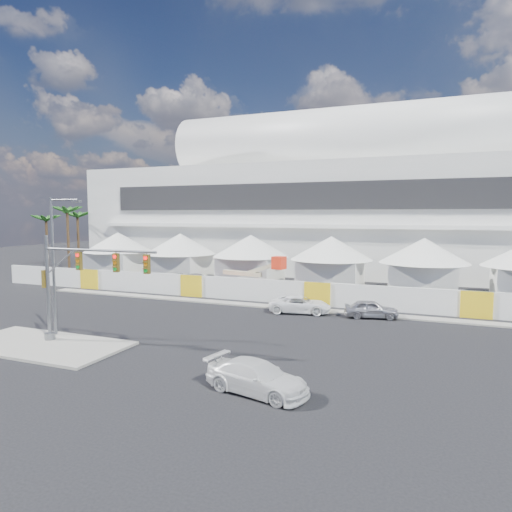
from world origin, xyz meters
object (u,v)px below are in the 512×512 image
at_px(traffic_mast, 72,283).
at_px(lot_car_a, 465,299).
at_px(pickup_curb, 300,304).
at_px(streetlight_median, 56,256).
at_px(boom_lift, 238,285).
at_px(sedan_silver, 371,309).
at_px(lot_car_c, 198,280).
at_px(pickup_near, 257,377).

bearing_deg(traffic_mast, lot_car_a, 43.34).
xyz_separation_m(pickup_curb, streetlight_median, (-12.05, -12.34, 4.40)).
bearing_deg(streetlight_median, traffic_mast, -25.03).
height_order(pickup_curb, boom_lift, boom_lift).
bearing_deg(sedan_silver, pickup_curb, 80.25).
distance_m(sedan_silver, boom_lift, 13.69).
bearing_deg(pickup_curb, lot_car_c, 47.87).
relative_size(pickup_near, lot_car_c, 1.01).
relative_size(pickup_curb, pickup_near, 1.01).
xyz_separation_m(traffic_mast, boom_lift, (2.28, 18.33, -2.60)).
height_order(sedan_silver, lot_car_a, sedan_silver).
distance_m(sedan_silver, traffic_mast, 20.65).
bearing_deg(streetlight_median, sedan_silver, 35.96).
xyz_separation_m(lot_car_c, streetlight_median, (1.64, -20.78, 4.38)).
height_order(pickup_near, traffic_mast, traffic_mast).
bearing_deg(pickup_near, streetlight_median, 88.01).
bearing_deg(pickup_curb, streetlight_median, 125.20).
xyz_separation_m(streetlight_median, boom_lift, (4.55, 17.27, -3.99)).
relative_size(pickup_curb, traffic_mast, 0.59).
relative_size(sedan_silver, streetlight_median, 0.46).
relative_size(pickup_near, lot_car_a, 1.17).
distance_m(pickup_curb, traffic_mast, 16.86).
height_order(lot_car_a, traffic_mast, traffic_mast).
bearing_deg(sedan_silver, lot_car_a, -56.91).
bearing_deg(lot_car_a, boom_lift, 128.40).
distance_m(pickup_curb, lot_car_a, 13.96).
distance_m(traffic_mast, streetlight_median, 2.86).
height_order(sedan_silver, streetlight_median, streetlight_median).
height_order(pickup_near, streetlight_median, streetlight_median).
xyz_separation_m(lot_car_c, boom_lift, (6.19, -3.51, 0.39)).
bearing_deg(sedan_silver, lot_car_c, 53.96).
xyz_separation_m(pickup_curb, lot_car_a, (11.99, 7.15, 0.00)).
bearing_deg(pickup_curb, traffic_mast, 133.38).
bearing_deg(traffic_mast, pickup_near, -11.98).
bearing_deg(sedan_silver, pickup_near, 158.20).
bearing_deg(sedan_silver, streetlight_median, 113.04).
distance_m(pickup_near, streetlight_median, 15.94).
xyz_separation_m(traffic_mast, streetlight_median, (-2.27, 1.06, 1.39)).
distance_m(lot_car_a, boom_lift, 19.62).
relative_size(traffic_mast, streetlight_median, 0.94).
relative_size(sedan_silver, pickup_curb, 0.82).
relative_size(streetlight_median, boom_lift, 1.07).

